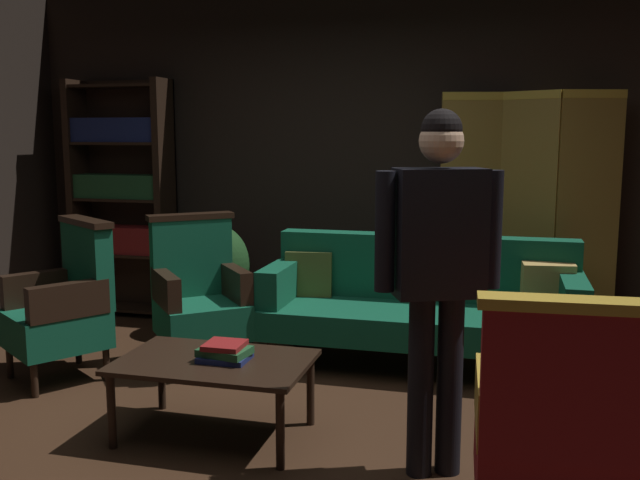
% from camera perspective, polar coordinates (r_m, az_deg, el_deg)
% --- Properties ---
extents(ground_plane, '(10.00, 10.00, 0.00)m').
position_cam_1_polar(ground_plane, '(3.81, -3.17, -16.07)').
color(ground_plane, '#331E11').
extents(back_wall, '(7.20, 0.10, 2.80)m').
position_cam_1_polar(back_wall, '(5.85, 4.13, 6.73)').
color(back_wall, black).
rests_on(back_wall, ground_plane).
extents(folding_screen, '(1.30, 0.26, 1.90)m').
position_cam_1_polar(folding_screen, '(5.48, 16.40, 1.92)').
color(folding_screen, olive).
rests_on(folding_screen, ground_plane).
extents(bookshelf, '(0.90, 0.32, 2.05)m').
position_cam_1_polar(bookshelf, '(6.39, -15.72, 3.59)').
color(bookshelf, black).
rests_on(bookshelf, ground_plane).
extents(velvet_couch, '(2.12, 0.78, 0.88)m').
position_cam_1_polar(velvet_couch, '(4.91, 8.19, -4.90)').
color(velvet_couch, black).
rests_on(velvet_couch, ground_plane).
extents(coffee_table, '(1.00, 0.64, 0.42)m').
position_cam_1_polar(coffee_table, '(3.79, -8.57, -10.23)').
color(coffee_table, black).
rests_on(coffee_table, ground_plane).
extents(armchair_gilt_accent, '(0.62, 0.61, 1.04)m').
position_cam_1_polar(armchair_gilt_accent, '(2.86, 18.42, -14.55)').
color(armchair_gilt_accent, gold).
rests_on(armchair_gilt_accent, ground_plane).
extents(armchair_wing_left, '(0.81, 0.81, 1.04)m').
position_cam_1_polar(armchair_wing_left, '(4.92, -9.80, -4.46)').
color(armchair_wing_left, black).
rests_on(armchair_wing_left, ground_plane).
extents(armchair_wing_right, '(0.80, 0.80, 1.04)m').
position_cam_1_polar(armchair_wing_right, '(4.89, -19.98, -4.93)').
color(armchair_wing_right, black).
rests_on(armchair_wing_right, ground_plane).
extents(standing_figure, '(0.55, 0.35, 1.70)m').
position_cam_1_polar(standing_figure, '(3.23, 9.56, -1.61)').
color(standing_figure, black).
rests_on(standing_figure, ground_plane).
extents(potted_plant, '(0.59, 0.59, 0.88)m').
position_cam_1_polar(potted_plant, '(5.71, -8.62, -2.41)').
color(potted_plant, brown).
rests_on(potted_plant, ground_plane).
extents(book_navy_cloth, '(0.25, 0.20, 0.03)m').
position_cam_1_polar(book_navy_cloth, '(3.75, -7.73, -9.43)').
color(book_navy_cloth, navy).
rests_on(book_navy_cloth, coffee_table).
extents(book_green_cloth, '(0.28, 0.22, 0.04)m').
position_cam_1_polar(book_green_cloth, '(3.74, -7.74, -8.94)').
color(book_green_cloth, '#1E4C28').
rests_on(book_green_cloth, book_navy_cloth).
extents(book_red_leather, '(0.20, 0.19, 0.03)m').
position_cam_1_polar(book_red_leather, '(3.73, -7.75, -8.45)').
color(book_red_leather, maroon).
rests_on(book_red_leather, book_green_cloth).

